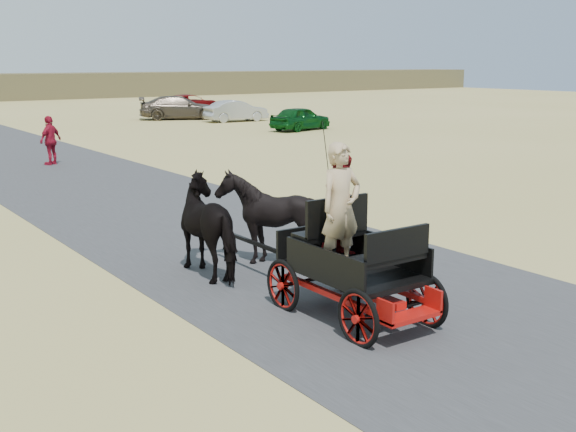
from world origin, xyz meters
TOP-DOWN VIEW (x-y plane):
  - ground at (0.00, 0.00)m, footprint 140.00×140.00m
  - road at (0.00, 0.00)m, footprint 6.00×140.00m
  - carriage at (-0.97, -1.72)m, footprint 1.30×2.40m
  - horse_left at (-1.52, 1.28)m, footprint 0.91×2.01m
  - horse_right at (-0.42, 1.28)m, footprint 1.37×1.54m
  - driver_man at (-1.17, -1.67)m, footprint 0.66×0.43m
  - passenger_woman at (-0.67, -1.12)m, footprint 0.77×0.60m
  - pedestrian at (0.33, 16.21)m, footprint 1.07×0.91m
  - car_a at (15.10, 21.62)m, footprint 3.92×2.31m
  - car_b at (15.22, 28.37)m, footprint 3.90×1.55m
  - car_c at (13.18, 31.82)m, footprint 5.34×3.79m
  - car_d at (16.22, 36.35)m, footprint 5.09×3.39m

SIDE VIEW (x-z plane):
  - ground at x=0.00m, z-range 0.00..0.00m
  - road at x=0.00m, z-range 0.00..0.01m
  - carriage at x=-0.97m, z-range 0.00..0.72m
  - car_a at x=15.10m, z-range 0.00..1.25m
  - car_b at x=15.22m, z-range 0.00..1.26m
  - car_d at x=16.22m, z-range 0.00..1.30m
  - car_c at x=13.18m, z-range 0.00..1.44m
  - horse_left at x=-1.52m, z-range 0.00..1.70m
  - horse_right at x=-0.42m, z-range 0.00..1.70m
  - pedestrian at x=0.33m, z-range 0.00..1.73m
  - passenger_woman at x=-0.67m, z-range 0.72..2.30m
  - driver_man at x=-1.17m, z-range 0.72..2.52m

